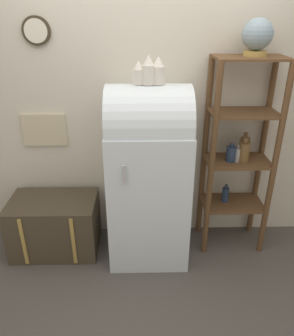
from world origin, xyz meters
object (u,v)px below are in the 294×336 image
Objects in this scene: suitcase_trunk at (55,225)px; globe at (257,36)px; vase_center at (148,71)px; vase_right at (158,71)px; refrigerator at (148,172)px; vase_left at (139,74)px.

globe reaches higher than suitcase_trunk.
vase_center is at bearing -170.64° from globe.
suitcase_trunk is 1.65m from vase_right.
vase_left is (-0.07, -0.00, 0.81)m from refrigerator.
refrigerator is at bearing 78.78° from vase_center.
suitcase_trunk is 3.60× the size of vase_center.
refrigerator is 9.20× the size of vase_left.
globe reaches higher than vase_center.
suitcase_trunk is (-0.85, 0.04, -0.55)m from refrigerator.
refrigerator is 7.20× the size of vase_center.
vase_right reaches higher than suitcase_trunk.
vase_right is (0.14, 0.00, 0.02)m from vase_left.
vase_right reaches higher than vase_left.
vase_right is (0.07, 0.01, -0.01)m from vase_center.
vase_right is at bearing -2.11° from suitcase_trunk.
suitcase_trunk is at bearing -176.86° from globe.
vase_right reaches higher than refrigerator.
refrigerator is at bearing 0.04° from vase_left.
refrigerator is at bearing -178.14° from vase_right.
vase_center is (-0.81, -0.13, -0.23)m from globe.
refrigerator is 0.83m from vase_center.
vase_left is at bearing -2.67° from suitcase_trunk.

